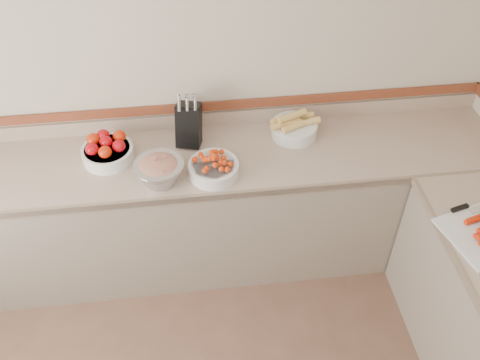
{
  "coord_description": "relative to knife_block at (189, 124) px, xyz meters",
  "views": [
    {
      "loc": [
        0.09,
        -0.75,
        2.99
      ],
      "look_at": [
        0.35,
        1.35,
        1.0
      ],
      "focal_mm": 40.0,
      "sensor_mm": 36.0,
      "label": 1
    }
  ],
  "objects": [
    {
      "name": "corn_bowl",
      "position": [
        0.65,
        -0.01,
        -0.08
      ],
      "size": [
        0.32,
        0.29,
        0.17
      ],
      "color": "silver",
      "rests_on": "counter_back"
    },
    {
      "name": "knife_block",
      "position": [
        0.0,
        0.0,
        0.0
      ],
      "size": [
        0.18,
        0.2,
        0.35
      ],
      "color": "black",
      "rests_on": "counter_back"
    },
    {
      "name": "counter_back",
      "position": [
        -0.1,
        -0.16,
        -0.59
      ],
      "size": [
        4.0,
        0.65,
        1.08
      ],
      "color": "tan",
      "rests_on": "ground_plane"
    },
    {
      "name": "rhubarb_bowl",
      "position": [
        -0.19,
        -0.33,
        -0.06
      ],
      "size": [
        0.29,
        0.29,
        0.16
      ],
      "color": "#B2B2BA",
      "rests_on": "counter_back"
    },
    {
      "name": "back_wall",
      "position": [
        -0.1,
        0.17,
        0.26
      ],
      "size": [
        4.0,
        0.0,
        4.0
      ],
      "primitive_type": "plane",
      "rotation": [
        1.57,
        0.0,
        0.0
      ],
      "color": "beige",
      "rests_on": "ground_plane"
    },
    {
      "name": "cherry_tomato_bowl",
      "position": [
        0.12,
        -0.31,
        -0.09
      ],
      "size": [
        0.29,
        0.29,
        0.15
      ],
      "color": "silver",
      "rests_on": "counter_back"
    },
    {
      "name": "tomato_bowl",
      "position": [
        -0.49,
        -0.09,
        -0.08
      ],
      "size": [
        0.31,
        0.31,
        0.15
      ],
      "color": "silver",
      "rests_on": "counter_back"
    }
  ]
}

